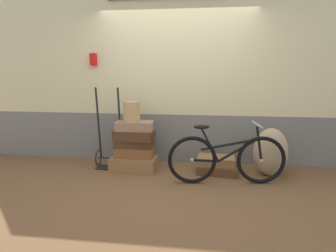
# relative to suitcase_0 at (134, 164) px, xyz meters

# --- Properties ---
(ground) EXTENTS (9.60, 5.20, 0.06)m
(ground) POSITION_rel_suitcase_0_xyz_m (0.63, -0.26, -0.13)
(ground) COLOR brown
(station_building) EXTENTS (7.60, 0.74, 2.97)m
(station_building) POSITION_rel_suitcase_0_xyz_m (0.64, 0.59, 1.39)
(station_building) COLOR slate
(station_building) RESTS_ON ground
(suitcase_0) EXTENTS (0.73, 0.41, 0.21)m
(suitcase_0) POSITION_rel_suitcase_0_xyz_m (0.00, 0.00, 0.00)
(suitcase_0) COLOR olive
(suitcase_0) RESTS_ON ground
(suitcase_1) EXTENTS (0.61, 0.31, 0.16)m
(suitcase_1) POSITION_rel_suitcase_0_xyz_m (0.02, 0.02, 0.18)
(suitcase_1) COLOR brown
(suitcase_1) RESTS_ON suitcase_0
(suitcase_2) EXTENTS (0.61, 0.34, 0.13)m
(suitcase_2) POSITION_rel_suitcase_0_xyz_m (0.01, 0.04, 0.33)
(suitcase_2) COLOR #4C2D19
(suitcase_2) RESTS_ON suitcase_1
(suitcase_3) EXTENTS (0.64, 0.35, 0.15)m
(suitcase_3) POSITION_rel_suitcase_0_xyz_m (0.02, -0.01, 0.46)
(suitcase_3) COLOR #4C2D19
(suitcase_3) RESTS_ON suitcase_2
(suitcase_4) EXTENTS (0.59, 0.34, 0.14)m
(suitcase_4) POSITION_rel_suitcase_0_xyz_m (0.02, 0.02, 0.61)
(suitcase_4) COLOR #937051
(suitcase_4) RESTS_ON suitcase_3
(suitcase_5) EXTENTS (0.64, 0.45, 0.13)m
(suitcase_5) POSITION_rel_suitcase_0_xyz_m (1.31, 0.03, -0.04)
(suitcase_5) COLOR brown
(suitcase_5) RESTS_ON ground
(suitcase_6) EXTENTS (0.57, 0.36, 0.13)m
(suitcase_6) POSITION_rel_suitcase_0_xyz_m (1.28, 0.04, 0.09)
(suitcase_6) COLOR olive
(suitcase_6) RESTS_ON suitcase_5
(wicker_basket) EXTENTS (0.25, 0.25, 0.31)m
(wicker_basket) POSITION_rel_suitcase_0_xyz_m (-0.02, 0.02, 0.83)
(wicker_basket) COLOR tan
(wicker_basket) RESTS_ON suitcase_4
(luggage_trolley) EXTENTS (0.44, 0.35, 1.29)m
(luggage_trolley) POSITION_rel_suitcase_0_xyz_m (-0.43, 0.12, 0.21)
(luggage_trolley) COLOR black
(luggage_trolley) RESTS_ON ground
(burlap_sack) EXTENTS (0.50, 0.42, 0.72)m
(burlap_sack) POSITION_rel_suitcase_0_xyz_m (2.08, 0.03, 0.26)
(burlap_sack) COLOR tan
(burlap_sack) RESTS_ON ground
(bicycle) EXTENTS (1.62, 0.46, 0.85)m
(bicycle) POSITION_rel_suitcase_0_xyz_m (1.40, -0.37, 0.25)
(bicycle) COLOR black
(bicycle) RESTS_ON ground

